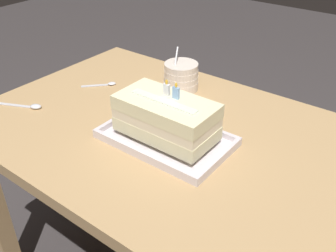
{
  "coord_description": "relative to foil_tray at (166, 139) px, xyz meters",
  "views": [
    {
      "loc": [
        0.55,
        -0.73,
        1.28
      ],
      "look_at": [
        0.01,
        -0.03,
        0.72
      ],
      "focal_mm": 41.01,
      "sensor_mm": 36.0,
      "label": 1
    }
  ],
  "objects": [
    {
      "name": "foil_tray",
      "position": [
        0.0,
        0.0,
        0.0
      ],
      "size": [
        0.34,
        0.21,
        0.02
      ],
      "color": "silver",
      "rests_on": "dining_table"
    },
    {
      "name": "bowl_stack",
      "position": [
        -0.15,
        0.28,
        0.04
      ],
      "size": [
        0.12,
        0.12,
        0.14
      ],
      "color": "silver",
      "rests_on": "dining_table"
    },
    {
      "name": "dining_table",
      "position": [
        -0.03,
        0.05,
        -0.11
      ],
      "size": [
        1.14,
        0.76,
        0.69
      ],
      "color": "tan",
      "rests_on": "ground_plane"
    },
    {
      "name": "serving_spoon_by_bowls",
      "position": [
        -0.45,
        -0.11,
        -0.0
      ],
      "size": [
        0.16,
        0.08,
        0.01
      ],
      "color": "silver",
      "rests_on": "dining_table"
    },
    {
      "name": "birthday_cake",
      "position": [
        -0.0,
        0.0,
        0.07
      ],
      "size": [
        0.26,
        0.14,
        0.15
      ],
      "color": "beige",
      "rests_on": "foil_tray"
    },
    {
      "name": "serving_spoon_near_tray",
      "position": [
        -0.37,
        0.14,
        -0.0
      ],
      "size": [
        0.09,
        0.1,
        0.01
      ],
      "color": "silver",
      "rests_on": "dining_table"
    }
  ]
}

